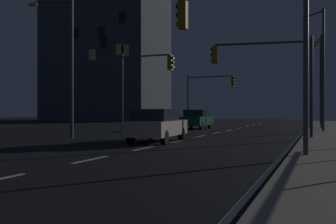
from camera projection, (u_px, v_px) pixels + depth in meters
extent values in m
plane|color=black|center=(180.00, 141.00, 20.50)|extent=(112.00, 112.00, 0.00)
cube|color=#9E937F|center=(330.00, 143.00, 18.07)|extent=(2.64, 77.00, 0.14)
cube|color=silver|center=(90.00, 160.00, 12.54)|extent=(0.14, 2.00, 0.01)
cube|color=silver|center=(143.00, 148.00, 16.29)|extent=(0.14, 2.00, 0.01)
cube|color=silver|center=(177.00, 141.00, 20.03)|extent=(0.14, 2.00, 0.01)
cube|color=silver|center=(200.00, 136.00, 23.78)|extent=(0.14, 2.00, 0.01)
cube|color=silver|center=(216.00, 133.00, 27.53)|extent=(0.14, 2.00, 0.01)
cube|color=silver|center=(229.00, 130.00, 31.27)|extent=(0.14, 2.00, 0.01)
cube|color=silver|center=(239.00, 128.00, 35.02)|extent=(0.14, 2.00, 0.01)
cube|color=silver|center=(247.00, 126.00, 38.77)|extent=(0.14, 2.00, 0.01)
cube|color=silver|center=(253.00, 125.00, 42.52)|extent=(0.14, 2.00, 0.01)
cube|color=silver|center=(259.00, 124.00, 46.26)|extent=(0.14, 2.00, 0.01)
cube|color=silver|center=(299.00, 137.00, 23.30)|extent=(0.14, 53.00, 0.01)
cube|color=beige|center=(157.00, 128.00, 19.74)|extent=(2.07, 4.50, 0.70)
cube|color=#1E2328|center=(156.00, 115.00, 19.50)|extent=(1.74, 2.55, 0.55)
cylinder|color=black|center=(152.00, 133.00, 21.32)|extent=(0.26, 0.65, 0.64)
cylinder|color=black|center=(181.00, 134.00, 20.85)|extent=(0.26, 0.65, 0.64)
cylinder|color=black|center=(131.00, 137.00, 18.63)|extent=(0.26, 0.65, 0.64)
cylinder|color=black|center=(164.00, 137.00, 18.16)|extent=(0.26, 0.65, 0.64)
cube|color=#14592D|center=(196.00, 121.00, 33.50)|extent=(1.90, 4.43, 0.70)
cube|color=#1E2328|center=(197.00, 113.00, 33.73)|extent=(1.65, 2.49, 0.55)
cylinder|color=black|center=(201.00, 126.00, 31.90)|extent=(0.23, 0.64, 0.64)
cylinder|color=black|center=(182.00, 125.00, 32.44)|extent=(0.23, 0.64, 0.64)
cylinder|color=black|center=(210.00, 125.00, 34.56)|extent=(0.23, 0.64, 0.64)
cylinder|color=black|center=(191.00, 124.00, 35.09)|extent=(0.23, 0.64, 0.64)
cylinder|color=#38383D|center=(311.00, 87.00, 20.85)|extent=(0.16, 0.16, 5.12)
cylinder|color=#2D3033|center=(262.00, 43.00, 21.46)|extent=(4.88, 0.62, 0.11)
cube|color=olive|center=(215.00, 55.00, 22.07)|extent=(0.31, 0.37, 0.95)
sphere|color=black|center=(212.00, 49.00, 22.11)|extent=(0.20, 0.20, 0.20)
sphere|color=black|center=(212.00, 55.00, 22.11)|extent=(0.20, 0.20, 0.20)
sphere|color=#19D84C|center=(212.00, 61.00, 22.11)|extent=(0.20, 0.20, 0.20)
cylinder|color=#38383D|center=(122.00, 93.00, 27.73)|extent=(0.16, 0.16, 5.33)
cylinder|color=#4C4C51|center=(146.00, 56.00, 26.99)|extent=(3.55, 0.34, 0.11)
cube|color=olive|center=(170.00, 63.00, 26.26)|extent=(0.30, 0.36, 0.95)
sphere|color=black|center=(173.00, 58.00, 26.20)|extent=(0.20, 0.20, 0.20)
sphere|color=black|center=(173.00, 63.00, 26.20)|extent=(0.20, 0.20, 0.20)
sphere|color=#19D84C|center=(173.00, 67.00, 26.20)|extent=(0.20, 0.20, 0.20)
cylinder|color=#4C4C51|center=(306.00, 68.00, 12.69)|extent=(0.16, 0.16, 5.35)
cube|color=olive|center=(183.00, 15.00, 13.83)|extent=(0.30, 0.36, 0.95)
sphere|color=black|center=(178.00, 6.00, 13.88)|extent=(0.20, 0.20, 0.20)
sphere|color=black|center=(178.00, 15.00, 13.88)|extent=(0.20, 0.20, 0.20)
sphere|color=#19D84C|center=(178.00, 24.00, 13.88)|extent=(0.20, 0.20, 0.20)
cylinder|color=#2D3033|center=(188.00, 100.00, 42.05)|extent=(0.16, 0.16, 5.13)
cylinder|color=#4C4C51|center=(210.00, 77.00, 41.03)|extent=(4.72, 0.50, 0.11)
cube|color=olive|center=(233.00, 81.00, 40.03)|extent=(0.31, 0.36, 0.95)
sphere|color=black|center=(235.00, 78.00, 39.96)|extent=(0.20, 0.20, 0.20)
sphere|color=black|center=(235.00, 81.00, 39.97)|extent=(0.20, 0.20, 0.20)
sphere|color=#19D84C|center=(235.00, 84.00, 39.97)|extent=(0.20, 0.20, 0.20)
cylinder|color=#4C4C51|center=(323.00, 70.00, 27.44)|extent=(0.18, 0.18, 8.17)
cylinder|color=#38383D|center=(314.00, 14.00, 28.43)|extent=(1.27, 1.77, 0.10)
ellipsoid|color=#F9D172|center=(305.00, 19.00, 29.44)|extent=(0.56, 0.36, 0.24)
cylinder|color=#4C4C51|center=(72.00, 69.00, 22.26)|extent=(0.18, 0.18, 7.53)
cylinder|color=#38383D|center=(52.00, 2.00, 22.28)|extent=(2.04, 0.77, 0.10)
ellipsoid|color=#F9D172|center=(33.00, 4.00, 22.32)|extent=(0.56, 0.36, 0.24)
cylinder|color=#4C4C51|center=(321.00, 82.00, 41.49)|extent=(0.18, 0.18, 8.42)
cylinder|color=#4C4C51|center=(317.00, 44.00, 42.49)|extent=(0.72, 1.98, 0.10)
ellipsoid|color=#F9D172|center=(314.00, 46.00, 43.52)|extent=(0.56, 0.36, 0.24)
cylinder|color=#2D3033|center=(322.00, 81.00, 31.95)|extent=(0.18, 0.18, 7.25)
cylinder|color=#2D3033|center=(320.00, 39.00, 32.94)|extent=(0.43, 2.04, 0.10)
ellipsoid|color=#F9D172|center=(318.00, 42.00, 33.95)|extent=(0.56, 0.36, 0.24)
cube|color=#3D424C|center=(107.00, 17.00, 62.80)|extent=(16.64, 11.64, 31.56)
cube|color=#EACC7A|center=(120.00, 50.00, 55.53)|extent=(1.10, 0.06, 1.50)
cube|color=#EACC7A|center=(125.00, 50.00, 55.24)|extent=(1.10, 0.06, 1.50)
cube|color=#EACC7A|center=(92.00, 55.00, 57.01)|extent=(1.10, 0.06, 1.50)
cube|color=black|center=(103.00, 43.00, 56.40)|extent=(1.10, 0.06, 1.50)
cube|color=black|center=(122.00, 17.00, 55.38)|extent=(1.10, 0.06, 1.50)
cube|color=black|center=(75.00, 33.00, 57.98)|extent=(1.10, 0.06, 1.50)
cube|color=black|center=(101.00, 32.00, 56.53)|extent=(1.10, 0.06, 1.50)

